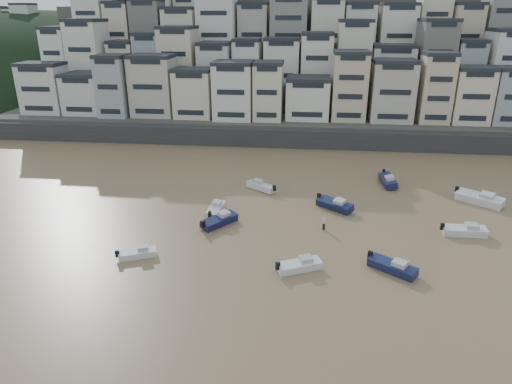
# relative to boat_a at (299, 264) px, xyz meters

# --- Properties ---
(harbor_wall) EXTENTS (140.00, 3.00, 3.50)m
(harbor_wall) POSITION_rel_boat_a_xyz_m (-1.30, 46.11, 1.06)
(harbor_wall) COLOR #38383A
(harbor_wall) RESTS_ON ground
(hillside) EXTENTS (141.04, 66.00, 50.00)m
(hillside) POSITION_rel_boat_a_xyz_m (3.43, 85.95, 12.32)
(hillside) COLOR #4C4C47
(hillside) RESTS_ON ground
(headland) EXTENTS (216.00, 135.00, 53.33)m
(headland) POSITION_rel_boat_a_xyz_m (-106.30, 116.10, -0.67)
(headland) COLOR black
(headland) RESTS_ON ground
(boat_a) EXTENTS (5.25, 3.62, 1.37)m
(boat_a) POSITION_rel_boat_a_xyz_m (0.00, 0.00, 0.00)
(boat_a) COLOR white
(boat_a) RESTS_ON ground
(boat_b) EXTENTS (5.43, 4.62, 1.48)m
(boat_b) POSITION_rel_boat_a_xyz_m (9.43, 0.82, 0.05)
(boat_b) COLOR #151D43
(boat_b) RESTS_ON ground
(boat_c) EXTENTS (4.79, 5.46, 1.50)m
(boat_c) POSITION_rel_boat_a_xyz_m (-10.15, 9.63, 0.06)
(boat_c) COLOR #141940
(boat_c) RESTS_ON ground
(boat_d) EXTENTS (5.48, 1.83, 1.49)m
(boat_d) POSITION_rel_boat_a_xyz_m (19.25, 10.13, 0.06)
(boat_d) COLOR silver
(boat_d) RESTS_ON ground
(boat_e) EXTENTS (5.57, 4.99, 1.54)m
(boat_e) POSITION_rel_boat_a_xyz_m (4.32, 16.20, 0.09)
(boat_e) COLOR #121A3A
(boat_e) RESTS_ON ground
(boat_f) EXTENTS (2.18, 5.42, 1.44)m
(boat_f) POSITION_rel_boat_a_xyz_m (-11.32, 12.99, 0.04)
(boat_f) COLOR silver
(boat_f) RESTS_ON ground
(boat_g) EXTENTS (6.62, 5.88, 1.83)m
(boat_g) POSITION_rel_boat_a_xyz_m (24.27, 20.33, 0.23)
(boat_g) COLOR silver
(boat_g) RESTS_ON ground
(boat_h) EXTENTS (5.39, 4.60, 1.47)m
(boat_h) POSITION_rel_boat_a_xyz_m (-6.20, 22.19, 0.05)
(boat_h) COLOR silver
(boat_h) RESTS_ON ground
(boat_i) EXTENTS (2.47, 6.11, 1.63)m
(boat_i) POSITION_rel_boat_a_xyz_m (12.85, 26.53, 0.13)
(boat_i) COLOR #151A43
(boat_i) RESTS_ON ground
(boat_j) EXTENTS (4.58, 3.03, 1.19)m
(boat_j) POSITION_rel_boat_a_xyz_m (-17.43, 0.69, -0.09)
(boat_j) COLOR silver
(boat_j) RESTS_ON ground
(person_pink) EXTENTS (0.44, 0.44, 1.74)m
(person_pink) POSITION_rel_boat_a_xyz_m (2.73, 9.79, 0.18)
(person_pink) COLOR beige
(person_pink) RESTS_ON ground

